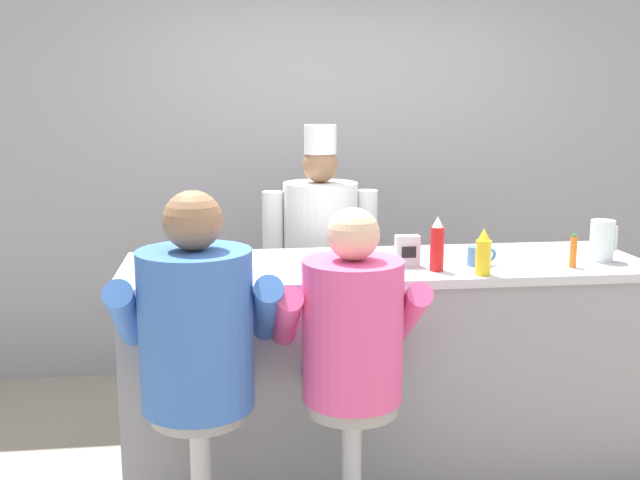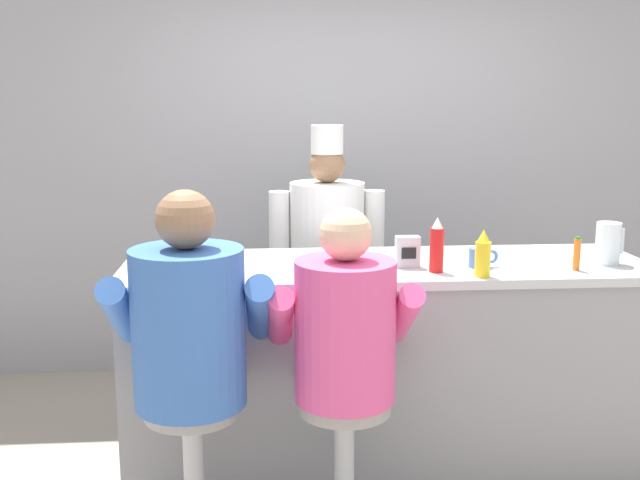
{
  "view_description": "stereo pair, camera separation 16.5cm",
  "coord_description": "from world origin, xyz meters",
  "px_view_note": "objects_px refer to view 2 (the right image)",
  "views": [
    {
      "loc": [
        -0.73,
        -2.98,
        1.81
      ],
      "look_at": [
        -0.32,
        0.34,
        1.16
      ],
      "focal_mm": 42.0,
      "sensor_mm": 36.0,
      "label": 1
    },
    {
      "loc": [
        -0.57,
        -3.0,
        1.81
      ],
      "look_at": [
        -0.32,
        0.34,
        1.16
      ],
      "focal_mm": 42.0,
      "sensor_mm": 36.0,
      "label": 2
    }
  ],
  "objects_px": {
    "ketchup_bottle_red": "(437,246)",
    "breakfast_plate": "(210,264)",
    "cook_in_whites_near": "(327,259)",
    "napkin_dispenser_chrome": "(408,252)",
    "diner_seated_blue": "(190,336)",
    "coffee_mug_blue": "(480,257)",
    "diner_seated_pink": "(344,342)",
    "cereal_bowl": "(313,262)",
    "water_pitcher_clear": "(608,243)",
    "mustard_bottle_yellow": "(483,255)",
    "hot_sauce_bottle_orange": "(577,254)"
  },
  "relations": [
    {
      "from": "hot_sauce_bottle_orange",
      "to": "mustard_bottle_yellow",
      "type": "bearing_deg",
      "value": -169.37
    },
    {
      "from": "diner_seated_blue",
      "to": "diner_seated_pink",
      "type": "distance_m",
      "value": 0.59
    },
    {
      "from": "hot_sauce_bottle_orange",
      "to": "cereal_bowl",
      "type": "bearing_deg",
      "value": 173.21
    },
    {
      "from": "water_pitcher_clear",
      "to": "breakfast_plate",
      "type": "height_order",
      "value": "water_pitcher_clear"
    },
    {
      "from": "mustard_bottle_yellow",
      "to": "water_pitcher_clear",
      "type": "distance_m",
      "value": 0.68
    },
    {
      "from": "cook_in_whites_near",
      "to": "napkin_dispenser_chrome",
      "type": "bearing_deg",
      "value": -70.07
    },
    {
      "from": "ketchup_bottle_red",
      "to": "napkin_dispenser_chrome",
      "type": "distance_m",
      "value": 0.16
    },
    {
      "from": "ketchup_bottle_red",
      "to": "cook_in_whites_near",
      "type": "xyz_separation_m",
      "value": [
        -0.41,
        0.92,
        -0.25
      ]
    },
    {
      "from": "mustard_bottle_yellow",
      "to": "diner_seated_pink",
      "type": "distance_m",
      "value": 0.75
    },
    {
      "from": "diner_seated_blue",
      "to": "breakfast_plate",
      "type": "bearing_deg",
      "value": 86.23
    },
    {
      "from": "cereal_bowl",
      "to": "ketchup_bottle_red",
      "type": "bearing_deg",
      "value": -12.88
    },
    {
      "from": "napkin_dispenser_chrome",
      "to": "coffee_mug_blue",
      "type": "bearing_deg",
      "value": -4.06
    },
    {
      "from": "ketchup_bottle_red",
      "to": "breakfast_plate",
      "type": "distance_m",
      "value": 1.03
    },
    {
      "from": "ketchup_bottle_red",
      "to": "water_pitcher_clear",
      "type": "xyz_separation_m",
      "value": [
        0.82,
        0.1,
        -0.02
      ]
    },
    {
      "from": "ketchup_bottle_red",
      "to": "breakfast_plate",
      "type": "bearing_deg",
      "value": 169.95
    },
    {
      "from": "ketchup_bottle_red",
      "to": "breakfast_plate",
      "type": "height_order",
      "value": "ketchup_bottle_red"
    },
    {
      "from": "hot_sauce_bottle_orange",
      "to": "cereal_bowl",
      "type": "relative_size",
      "value": 0.91
    },
    {
      "from": "coffee_mug_blue",
      "to": "diner_seated_pink",
      "type": "bearing_deg",
      "value": -144.01
    },
    {
      "from": "water_pitcher_clear",
      "to": "napkin_dispenser_chrome",
      "type": "bearing_deg",
      "value": 179.72
    },
    {
      "from": "coffee_mug_blue",
      "to": "diner_seated_blue",
      "type": "height_order",
      "value": "diner_seated_blue"
    },
    {
      "from": "ketchup_bottle_red",
      "to": "breakfast_plate",
      "type": "relative_size",
      "value": 1.0
    },
    {
      "from": "coffee_mug_blue",
      "to": "water_pitcher_clear",
      "type": "bearing_deg",
      "value": 1.75
    },
    {
      "from": "water_pitcher_clear",
      "to": "cereal_bowl",
      "type": "distance_m",
      "value": 1.37
    },
    {
      "from": "hot_sauce_bottle_orange",
      "to": "diner_seated_blue",
      "type": "xyz_separation_m",
      "value": [
        -1.67,
        -0.39,
        -0.21
      ]
    },
    {
      "from": "napkin_dispenser_chrome",
      "to": "diner_seated_blue",
      "type": "height_order",
      "value": "diner_seated_blue"
    },
    {
      "from": "diner_seated_blue",
      "to": "cook_in_whites_near",
      "type": "distance_m",
      "value": 1.47
    },
    {
      "from": "coffee_mug_blue",
      "to": "ketchup_bottle_red",
      "type": "bearing_deg",
      "value": -160.08
    },
    {
      "from": "hot_sauce_bottle_orange",
      "to": "water_pitcher_clear",
      "type": "xyz_separation_m",
      "value": [
        0.19,
        0.11,
        0.02
      ]
    },
    {
      "from": "cereal_bowl",
      "to": "diner_seated_pink",
      "type": "relative_size",
      "value": 0.12
    },
    {
      "from": "ketchup_bottle_red",
      "to": "coffee_mug_blue",
      "type": "distance_m",
      "value": 0.24
    },
    {
      "from": "water_pitcher_clear",
      "to": "coffee_mug_blue",
      "type": "bearing_deg",
      "value": -178.25
    },
    {
      "from": "cook_in_whites_near",
      "to": "cereal_bowl",
      "type": "bearing_deg",
      "value": -99.46
    },
    {
      "from": "breakfast_plate",
      "to": "coffee_mug_blue",
      "type": "relative_size",
      "value": 1.8
    },
    {
      "from": "hot_sauce_bottle_orange",
      "to": "cook_in_whites_near",
      "type": "height_order",
      "value": "cook_in_whites_near"
    },
    {
      "from": "mustard_bottle_yellow",
      "to": "napkin_dispenser_chrome",
      "type": "bearing_deg",
      "value": 144.85
    },
    {
      "from": "napkin_dispenser_chrome",
      "to": "diner_seated_pink",
      "type": "relative_size",
      "value": 0.1
    },
    {
      "from": "breakfast_plate",
      "to": "napkin_dispenser_chrome",
      "type": "relative_size",
      "value": 1.71
    },
    {
      "from": "breakfast_plate",
      "to": "napkin_dispenser_chrome",
      "type": "distance_m",
      "value": 0.9
    },
    {
      "from": "breakfast_plate",
      "to": "water_pitcher_clear",
      "type": "bearing_deg",
      "value": -2.53
    },
    {
      "from": "ketchup_bottle_red",
      "to": "napkin_dispenser_chrome",
      "type": "xyz_separation_m",
      "value": [
        -0.11,
        0.1,
        -0.04
      ]
    },
    {
      "from": "ketchup_bottle_red",
      "to": "mustard_bottle_yellow",
      "type": "bearing_deg",
      "value": -29.46
    },
    {
      "from": "ketchup_bottle_red",
      "to": "diner_seated_pink",
      "type": "bearing_deg",
      "value": -137.98
    },
    {
      "from": "hot_sauce_bottle_orange",
      "to": "napkin_dispenser_chrome",
      "type": "relative_size",
      "value": 1.06
    },
    {
      "from": "cereal_bowl",
      "to": "cook_in_whites_near",
      "type": "height_order",
      "value": "cook_in_whites_near"
    },
    {
      "from": "cook_in_whites_near",
      "to": "diner_seated_blue",
      "type": "bearing_deg",
      "value": -115.7
    },
    {
      "from": "hot_sauce_bottle_orange",
      "to": "diner_seated_pink",
      "type": "relative_size",
      "value": 0.11
    },
    {
      "from": "hot_sauce_bottle_orange",
      "to": "napkin_dispenser_chrome",
      "type": "distance_m",
      "value": 0.75
    },
    {
      "from": "hot_sauce_bottle_orange",
      "to": "diner_seated_blue",
      "type": "relative_size",
      "value": 0.1
    },
    {
      "from": "water_pitcher_clear",
      "to": "coffee_mug_blue",
      "type": "distance_m",
      "value": 0.61
    },
    {
      "from": "ketchup_bottle_red",
      "to": "diner_seated_blue",
      "type": "xyz_separation_m",
      "value": [
        -1.04,
        -0.4,
        -0.25
      ]
    }
  ]
}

